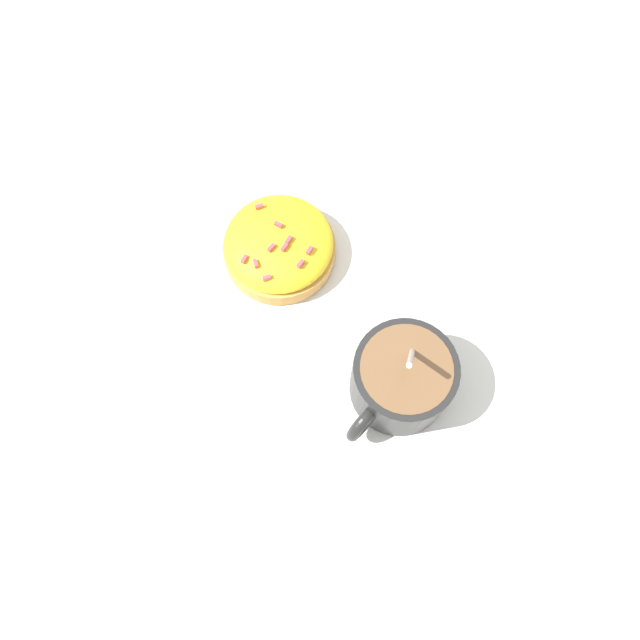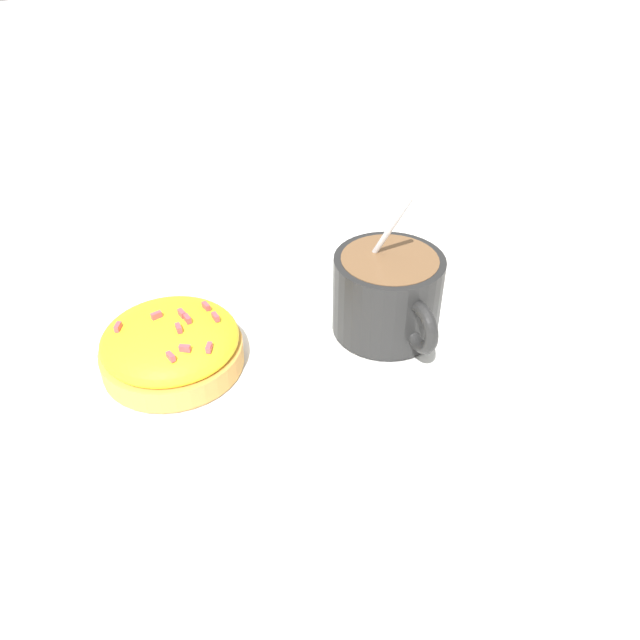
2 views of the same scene
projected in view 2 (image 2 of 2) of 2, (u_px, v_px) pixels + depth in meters
ground_plane at (285, 348)px, 0.45m from camera, size 3.00×3.00×0.00m
paper_napkin at (285, 346)px, 0.45m from camera, size 0.31×0.30×0.00m
coffee_cup at (388, 292)px, 0.45m from camera, size 0.08×0.10×0.11m
frosted_pastry at (171, 345)px, 0.42m from camera, size 0.10×0.10×0.04m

